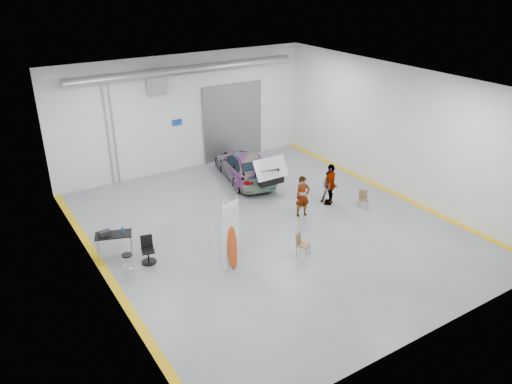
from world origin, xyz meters
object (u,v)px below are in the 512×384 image
folding_chair_far (363,203)px  person_a (303,196)px  folding_chair_near (303,249)px  person_c (330,184)px  office_chair (147,251)px  work_table (111,235)px  shop_stool (128,264)px  sedan_car (245,166)px  person_b (329,187)px  surfboard_display (230,242)px

folding_chair_far → person_a: bearing=-166.1°
folding_chair_far → folding_chair_near: bearing=-128.0°
person_a → person_c: (1.77, 0.27, 0.06)m
office_chair → work_table: bearing=141.0°
shop_stool → person_a: bearing=1.9°
sedan_car → person_b: size_ratio=3.21×
sedan_car → shop_stool: size_ratio=6.70×
person_c → folding_chair_far: size_ratio=2.46×
folding_chair_near → work_table: 7.17m
person_a → person_c: person_c is taller
office_chair → person_c: bearing=15.9°
sedan_car → folding_chair_far: (2.81, -5.64, -0.48)m
surfboard_display → folding_chair_far: surfboard_display is taller
surfboard_display → folding_chair_far: size_ratio=3.54×
person_a → work_table: size_ratio=1.23×
sedan_car → folding_chair_near: size_ratio=5.38×
person_b → shop_stool: bearing=-134.5°
person_b → shop_stool: 9.73m
sedan_car → work_table: (-7.93, -3.52, 0.12)m
sedan_car → shop_stool: (-7.87, -5.03, -0.35)m
shop_stool → work_table: 1.58m
shop_stool → sedan_car: bearing=32.6°
surfboard_display → folding_chair_near: bearing=-29.6°
folding_chair_near → surfboard_display: bearing=134.5°
folding_chair_near → work_table: (-5.99, 3.91, 0.55)m
person_b → work_table: 9.80m
shop_stool → office_chair: (0.85, 0.28, 0.08)m
folding_chair_far → work_table: bearing=-159.8°
person_a → office_chair: bearing=-169.9°
sedan_car → person_c: person_c is taller
person_c → surfboard_display: surfboard_display is taller
person_b → folding_chair_far: person_b is taller
person_b → person_a: bearing=-127.0°
person_b → person_c: size_ratio=0.80×
sedan_car → office_chair: sedan_car is taller
sedan_car → surfboard_display: 8.27m
surfboard_display → shop_stool: size_ratio=3.76×
person_b → surfboard_display: surfboard_display is taller
work_table → folding_chair_near: bearing=-33.2°
person_a → work_table: 8.07m
sedan_car → work_table: sedan_car is taller
work_table → folding_chair_far: bearing=-11.1°
person_c → folding_chair_far: 1.68m
shop_stool → work_table: bearing=92.3°
surfboard_display → shop_stool: surfboard_display is taller
sedan_car → person_c: 4.86m
surfboard_display → person_c: bearing=2.9°
sedan_car → person_b: person_b is taller
surfboard_display → folding_chair_near: size_ratio=3.02×
person_a → folding_chair_near: 3.38m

